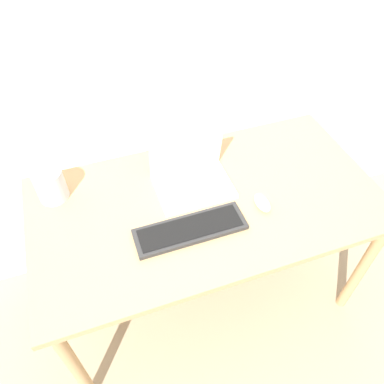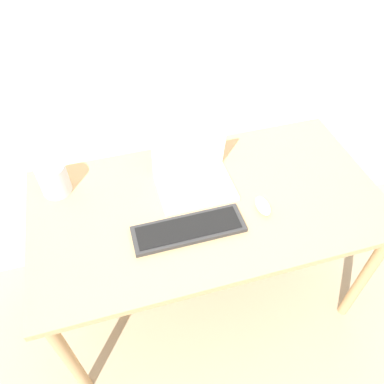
# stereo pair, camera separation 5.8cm
# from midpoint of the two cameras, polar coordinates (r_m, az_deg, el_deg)

# --- Properties ---
(ground_plane) EXTENTS (12.00, 12.00, 0.00)m
(ground_plane) POSITION_cam_midpoint_polar(r_m,az_deg,el_deg) (2.05, 5.05, -23.41)
(ground_plane) COLOR tan
(wall_back) EXTENTS (6.00, 0.05, 2.50)m
(wall_back) POSITION_cam_midpoint_polar(r_m,az_deg,el_deg) (1.63, -4.38, 22.36)
(wall_back) COLOR white
(wall_back) RESTS_ON ground_plane
(desk) EXTENTS (1.48, 0.78, 0.75)m
(desk) POSITION_cam_midpoint_polar(r_m,az_deg,el_deg) (1.64, 1.26, -3.13)
(desk) COLOR tan
(desk) RESTS_ON ground_plane
(laptop) EXTENTS (0.32, 0.24, 0.25)m
(laptop) POSITION_cam_midpoint_polar(r_m,az_deg,el_deg) (1.61, -1.18, 2.72)
(laptop) COLOR white
(laptop) RESTS_ON desk
(keyboard) EXTENTS (0.44, 0.14, 0.02)m
(keyboard) POSITION_cam_midpoint_polar(r_m,az_deg,el_deg) (1.47, -1.41, -5.71)
(keyboard) COLOR #2D2D2D
(keyboard) RESTS_ON desk
(mouse) EXTENTS (0.05, 0.10, 0.04)m
(mouse) POSITION_cam_midpoint_polar(r_m,az_deg,el_deg) (1.57, 9.62, -1.63)
(mouse) COLOR silver
(mouse) RESTS_ON desk
(vase) EXTENTS (0.12, 0.12, 0.20)m
(vase) POSITION_cam_midpoint_polar(r_m,az_deg,el_deg) (1.64, -21.96, 1.68)
(vase) COLOR silver
(vase) RESTS_ON desk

